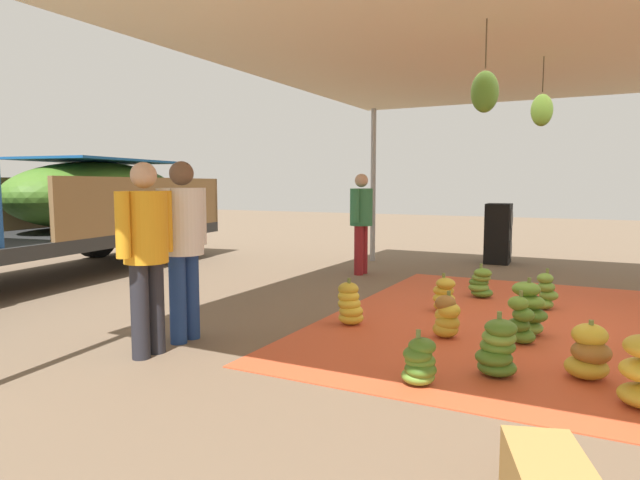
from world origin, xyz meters
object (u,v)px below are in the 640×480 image
object	(u,v)px
banana_bunch_9	(546,292)
worker_2	(146,244)
banana_bunch_2	(447,317)
cargo_truck_main	(27,201)
banana_bunch_0	(521,322)
speaker_stack	(498,233)
banana_bunch_10	(497,349)
worker_1	(361,216)
worker_0	(183,237)
banana_bunch_3	(481,283)
banana_bunch_4	(445,296)
banana_bunch_8	(589,353)
banana_bunch_6	(350,305)
banana_bunch_13	(528,310)
banana_bunch_7	(420,363)

from	to	relation	value
banana_bunch_9	worker_2	size ratio (longest dim) A/B	0.29
banana_bunch_2	cargo_truck_main	bearing A→B (deg)	88.31
banana_bunch_0	banana_bunch_2	size ratio (longest dim) A/B	1.10
speaker_stack	banana_bunch_10	bearing A→B (deg)	-170.64
banana_bunch_0	worker_1	size ratio (longest dim) A/B	0.30
banana_bunch_9	worker_1	distance (m)	3.38
speaker_stack	worker_0	bearing A→B (deg)	165.41
banana_bunch_0	speaker_stack	xyz separation A→B (m)	(5.41, 1.10, 0.34)
banana_bunch_10	worker_0	world-z (taller)	worker_0
banana_bunch_2	banana_bunch_3	size ratio (longest dim) A/B	1.01
banana_bunch_4	banana_bunch_8	xyz separation A→B (m)	(-1.70, -1.55, 0.01)
banana_bunch_10	cargo_truck_main	size ratio (longest dim) A/B	0.07
banana_bunch_0	banana_bunch_6	size ratio (longest dim) A/B	1.01
banana_bunch_0	banana_bunch_13	world-z (taller)	banana_bunch_13
worker_1	worker_0	bearing A→B (deg)	-179.39
banana_bunch_0	worker_0	world-z (taller)	worker_0
banana_bunch_7	banana_bunch_8	bearing A→B (deg)	-57.01
banana_bunch_8	speaker_stack	xyz separation A→B (m)	(6.15, 1.69, 0.36)
banana_bunch_7	worker_1	xyz separation A→B (m)	(4.50, 2.38, 0.79)
cargo_truck_main	speaker_stack	world-z (taller)	cargo_truck_main
banana_bunch_3	worker_1	bearing A→B (deg)	63.63
banana_bunch_7	banana_bunch_13	bearing A→B (deg)	-16.55
banana_bunch_13	worker_2	size ratio (longest dim) A/B	0.34
banana_bunch_0	cargo_truck_main	size ratio (longest dim) A/B	0.07
banana_bunch_2	speaker_stack	xyz separation A→B (m)	(5.52, 0.44, 0.36)
banana_bunch_9	banana_bunch_13	world-z (taller)	banana_bunch_13
banana_bunch_6	banana_bunch_2	bearing A→B (deg)	-91.11
banana_bunch_2	banana_bunch_13	xyz separation A→B (m)	(0.47, -0.68, 0.04)
banana_bunch_7	banana_bunch_13	world-z (taller)	banana_bunch_13
banana_bunch_2	banana_bunch_9	size ratio (longest dim) A/B	0.93
banana_bunch_6	banana_bunch_7	size ratio (longest dim) A/B	1.21
banana_bunch_9	banana_bunch_10	size ratio (longest dim) A/B	0.97
banana_bunch_3	cargo_truck_main	size ratio (longest dim) A/B	0.06
cargo_truck_main	banana_bunch_9	bearing A→B (deg)	-77.93
banana_bunch_0	banana_bunch_4	size ratio (longest dim) A/B	1.11
banana_bunch_6	banana_bunch_4	bearing A→B (deg)	-35.20
banana_bunch_6	cargo_truck_main	xyz separation A→B (m)	(0.17, 5.45, 1.01)
banana_bunch_0	banana_bunch_7	bearing A→B (deg)	160.20
banana_bunch_2	worker_0	size ratio (longest dim) A/B	0.27
speaker_stack	banana_bunch_0	bearing A→B (deg)	-168.49
banana_bunch_3	worker_1	distance (m)	2.52
speaker_stack	banana_bunch_2	bearing A→B (deg)	-175.48
banana_bunch_4	worker_0	world-z (taller)	worker_0
banana_bunch_3	banana_bunch_4	distance (m)	1.04
worker_1	speaker_stack	xyz separation A→B (m)	(2.37, -1.80, -0.40)
banana_bunch_3	banana_bunch_9	bearing A→B (deg)	-112.88
banana_bunch_2	worker_2	xyz separation A→B (m)	(-1.72, 2.16, 0.77)
banana_bunch_2	banana_bunch_9	world-z (taller)	banana_bunch_9
banana_bunch_3	banana_bunch_8	xyz separation A→B (m)	(-2.71, -1.33, 0.01)
cargo_truck_main	worker_0	size ratio (longest dim) A/B	4.35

